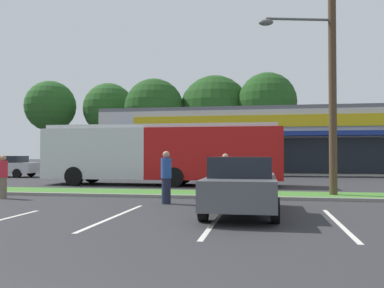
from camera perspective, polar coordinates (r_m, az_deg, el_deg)
grass_median at (r=17.03m, az=0.31°, el=-6.85°), size 56.00×2.20×0.12m
curb_lip at (r=15.84m, az=-0.44°, el=-7.26°), size 56.00×0.24×0.12m
parking_stripe_1 at (r=11.45m, az=-10.61°, el=-9.78°), size 0.12×4.80×0.01m
parking_stripe_2 at (r=10.50m, az=3.14°, el=-10.58°), size 0.12×4.80×0.01m
parking_stripe_3 at (r=10.81m, az=19.51°, el=-10.23°), size 0.12×4.80×0.01m
storefront_building at (r=38.57m, az=12.83°, el=0.24°), size 31.35×12.95×5.49m
tree_far_left at (r=54.97m, az=-18.90°, el=4.94°), size 6.30×6.30×10.83m
tree_left at (r=53.64m, az=-11.37°, el=4.77°), size 6.45×6.45×10.64m
tree_mid_left at (r=47.52m, az=-5.23°, el=4.87°), size 6.79×6.79×10.26m
tree_mid at (r=48.51m, az=3.15°, el=4.56°), size 8.24×8.24×10.83m
tree_mid_right at (r=46.35m, az=10.33°, el=5.71°), size 6.42×6.42×10.61m
utility_pole at (r=17.14m, az=18.28°, el=10.28°), size 3.16×2.37×9.57m
city_bus at (r=22.51m, az=-4.20°, el=-1.16°), size 12.89×2.69×3.25m
car_0 at (r=33.21m, az=-24.11°, el=-2.79°), size 4.68×2.00×1.54m
car_2 at (r=11.70m, az=6.86°, el=-5.63°), size 1.97×4.67×1.60m
pedestrian_near_bench at (r=14.05m, az=-3.57°, el=-4.59°), size 0.36×0.36×1.78m
pedestrian_mid at (r=17.23m, az=-24.56°, el=-4.11°), size 0.33×0.33×1.64m
pedestrian_far at (r=14.80m, az=4.62°, el=-4.58°), size 0.34×0.34×1.70m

